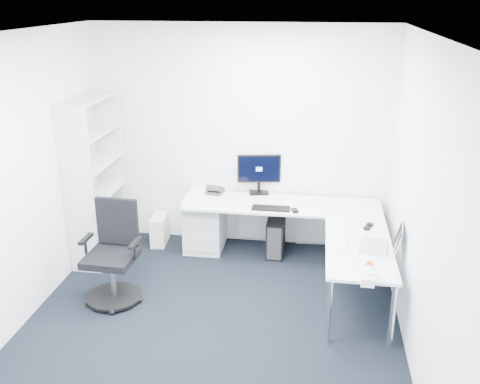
# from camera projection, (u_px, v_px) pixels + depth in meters

# --- Properties ---
(ground) EXTENTS (4.20, 4.20, 0.00)m
(ground) POSITION_uv_depth(u_px,v_px,m) (208.00, 335.00, 5.01)
(ground) COLOR black
(ceiling) EXTENTS (4.20, 4.20, 0.00)m
(ceiling) POSITION_uv_depth(u_px,v_px,m) (200.00, 36.00, 4.06)
(ceiling) COLOR white
(wall_back) EXTENTS (3.60, 0.02, 2.70)m
(wall_back) POSITION_uv_depth(u_px,v_px,m) (240.00, 138.00, 6.48)
(wall_back) COLOR white
(wall_back) RESTS_ON ground
(wall_front) EXTENTS (3.60, 0.02, 2.70)m
(wall_front) POSITION_uv_depth(u_px,v_px,m) (114.00, 357.00, 2.59)
(wall_front) COLOR white
(wall_front) RESTS_ON ground
(wall_left) EXTENTS (0.02, 4.20, 2.70)m
(wall_left) POSITION_uv_depth(u_px,v_px,m) (8.00, 190.00, 4.78)
(wall_left) COLOR white
(wall_left) RESTS_ON ground
(wall_right) EXTENTS (0.02, 4.20, 2.70)m
(wall_right) POSITION_uv_depth(u_px,v_px,m) (424.00, 213.00, 4.29)
(wall_right) COLOR white
(wall_right) RESTS_ON ground
(l_desk) EXTENTS (2.31, 1.29, 0.67)m
(l_desk) POSITION_uv_depth(u_px,v_px,m) (279.00, 241.00, 6.11)
(l_desk) COLOR silver
(l_desk) RESTS_ON ground
(drawer_pedestal) EXTENTS (0.45, 0.56, 0.69)m
(drawer_pedestal) POSITION_uv_depth(u_px,v_px,m) (205.00, 222.00, 6.62)
(drawer_pedestal) COLOR silver
(drawer_pedestal) RESTS_ON ground
(bookshelf) EXTENTS (0.37, 0.96, 1.93)m
(bookshelf) POSITION_uv_depth(u_px,v_px,m) (95.00, 179.00, 6.23)
(bookshelf) COLOR silver
(bookshelf) RESTS_ON ground
(task_chair) EXTENTS (0.61, 0.61, 1.05)m
(task_chair) POSITION_uv_depth(u_px,v_px,m) (110.00, 255.00, 5.39)
(task_chair) COLOR black
(task_chair) RESTS_ON ground
(black_pc_tower) EXTENTS (0.21, 0.47, 0.45)m
(black_pc_tower) POSITION_uv_depth(u_px,v_px,m) (276.00, 236.00, 6.51)
(black_pc_tower) COLOR black
(black_pc_tower) RESTS_ON ground
(beige_pc_tower) EXTENTS (0.20, 0.40, 0.37)m
(beige_pc_tower) POSITION_uv_depth(u_px,v_px,m) (160.00, 229.00, 6.79)
(beige_pc_tower) COLOR beige
(beige_pc_tower) RESTS_ON ground
(power_strip) EXTENTS (0.35, 0.08, 0.04)m
(power_strip) POSITION_uv_depth(u_px,v_px,m) (310.00, 241.00, 6.84)
(power_strip) COLOR white
(power_strip) RESTS_ON ground
(monitor) EXTENTS (0.55, 0.26, 0.51)m
(monitor) POSITION_uv_depth(u_px,v_px,m) (259.00, 174.00, 6.53)
(monitor) COLOR black
(monitor) RESTS_ON l_desk
(black_keyboard) EXTENTS (0.44, 0.16, 0.02)m
(black_keyboard) POSITION_uv_depth(u_px,v_px,m) (271.00, 208.00, 6.13)
(black_keyboard) COLOR black
(black_keyboard) RESTS_ON l_desk
(mouse) EXTENTS (0.09, 0.11, 0.03)m
(mouse) POSITION_uv_depth(u_px,v_px,m) (295.00, 211.00, 6.05)
(mouse) COLOR black
(mouse) RESTS_ON l_desk
(desk_phone) EXTENTS (0.22, 0.22, 0.13)m
(desk_phone) POSITION_uv_depth(u_px,v_px,m) (215.00, 190.00, 6.55)
(desk_phone) COLOR #2F2F32
(desk_phone) RESTS_ON l_desk
(laptop) EXTENTS (0.43, 0.42, 0.27)m
(laptop) POSITION_uv_depth(u_px,v_px,m) (374.00, 235.00, 5.17)
(laptop) COLOR #BBBDC2
(laptop) RESTS_ON l_desk
(white_keyboard) EXTENTS (0.14, 0.46, 0.02)m
(white_keyboard) POSITION_uv_depth(u_px,v_px,m) (341.00, 241.00, 5.34)
(white_keyboard) COLOR white
(white_keyboard) RESTS_ON l_desk
(headphones) EXTENTS (0.16, 0.19, 0.04)m
(headphones) POSITION_uv_depth(u_px,v_px,m) (368.00, 226.00, 5.65)
(headphones) COLOR black
(headphones) RESTS_ON l_desk
(orange_fruit) EXTENTS (0.08, 0.08, 0.08)m
(orange_fruit) POSITION_uv_depth(u_px,v_px,m) (369.00, 264.00, 4.81)
(orange_fruit) COLOR #E65114
(orange_fruit) RESTS_ON l_desk
(tissue_box) EXTENTS (0.12, 0.22, 0.08)m
(tissue_box) POSITION_uv_depth(u_px,v_px,m) (367.00, 278.00, 4.59)
(tissue_box) COLOR white
(tissue_box) RESTS_ON l_desk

